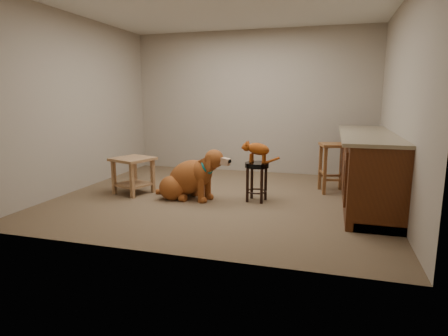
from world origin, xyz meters
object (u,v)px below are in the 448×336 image
(wood_stool, at_px, (333,167))
(tabby_kitten, at_px, (256,150))
(padded_stool, at_px, (257,174))
(side_table, at_px, (133,170))
(golden_retriever, at_px, (189,179))

(wood_stool, bearing_deg, tabby_kitten, -141.67)
(padded_stool, height_order, tabby_kitten, tabby_kitten)
(side_table, xyz_separation_m, tabby_kitten, (1.81, 0.10, 0.36))
(tabby_kitten, bearing_deg, golden_retriever, -165.39)
(wood_stool, xyz_separation_m, golden_retriever, (-1.92, -0.94, -0.09))
(side_table, bearing_deg, tabby_kitten, 3.10)
(golden_retriever, relative_size, tabby_kitten, 2.26)
(padded_stool, bearing_deg, tabby_kitten, 168.57)
(side_table, height_order, golden_retriever, golden_retriever)
(padded_stool, xyz_separation_m, wood_stool, (1.00, 0.80, 0.00))
(side_table, relative_size, tabby_kitten, 1.24)
(padded_stool, bearing_deg, wood_stool, 38.74)
(side_table, relative_size, golden_retriever, 0.55)
(wood_stool, distance_m, side_table, 2.96)
(wood_stool, height_order, side_table, wood_stool)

